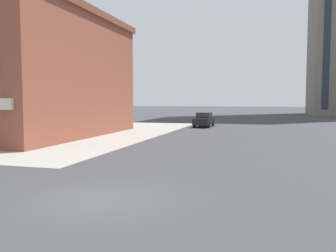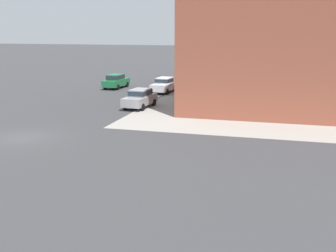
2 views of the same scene
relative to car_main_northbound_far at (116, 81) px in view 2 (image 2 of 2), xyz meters
The scene contains 6 objects.
ground_plane 24.21m from the car_main_northbound_far, ahead, with size 320.00×320.00×0.00m, color #38383A.
sidewalk_far_corner 23.55m from the car_main_northbound_far, 80.27° to the left, with size 32.00×32.00×0.02m, color gray.
car_main_northbound_far is the anchor object (origin of this frame).
car_main_southbound_near 13.46m from the car_main_northbound_far, 31.62° to the left, with size 4.51×2.13×1.68m.
car_cross_westbound 6.86m from the car_main_northbound_far, 74.23° to the left, with size 4.53×2.16×1.68m.
storefront_block_near_corner 20.83m from the car_main_northbound_far, 84.29° to the left, with size 26.43×18.52×10.89m.
Camera 2 is at (23.40, 16.44, 6.97)m, focal length 45.28 mm.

